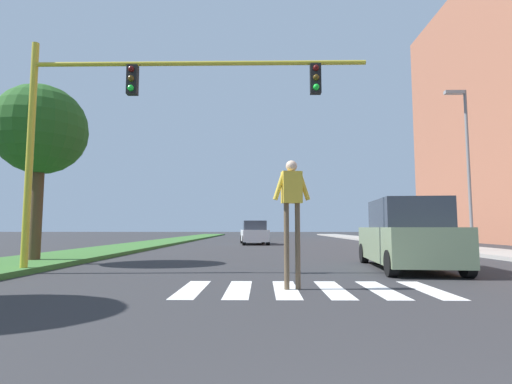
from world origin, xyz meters
The scene contains 10 objects.
ground_plane centered at (0.00, 30.00, 0.00)m, with size 140.00×140.00×0.00m, color #2D2D30.
crosswalk centered at (0.00, 6.80, 0.00)m, with size 4.95×2.20×0.01m.
median_strip centered at (-8.34, 28.00, 0.07)m, with size 3.23×64.00×0.15m, color #386B2D.
tree_mid centered at (-8.24, 11.72, 4.38)m, with size 2.96×2.96×5.75m.
sidewalk_right centered at (9.21, 28.00, 0.07)m, with size 3.00×64.00×0.15m, color #9E9991.
traffic_light_gantry centered at (-4.39, 9.22, 4.36)m, with size 8.97×0.30×6.00m.
street_lamp_right centered at (8.62, 17.17, 4.59)m, with size 1.02×0.24×7.50m.
pedestrian_performer centered at (-0.32, 6.80, 1.66)m, with size 0.75×0.30×2.49m.
suv_crossing centered at (3.21, 10.40, 0.93)m, with size 2.33×4.75×1.97m.
sedan_midblock centered at (-1.45, 26.46, 0.76)m, with size 2.16×4.28×1.64m.
Camera 1 is at (-0.91, -0.68, 1.18)m, focal length 27.02 mm.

